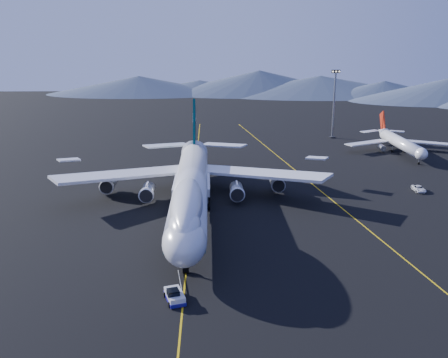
{
  "coord_description": "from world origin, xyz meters",
  "views": [
    {
      "loc": [
        3.58,
        -94.65,
        33.66
      ],
      "look_at": [
        6.68,
        4.09,
        6.0
      ],
      "focal_mm": 40.0,
      "sensor_mm": 36.0,
      "label": 1
    }
  ],
  "objects_px": {
    "boeing_747": "(191,186)",
    "floodlight_mast": "(334,104)",
    "service_van": "(419,189)",
    "pushback_tug": "(175,297)",
    "second_jet": "(399,142)"
  },
  "relations": [
    {
      "from": "boeing_747",
      "to": "floodlight_mast",
      "type": "height_order",
      "value": "floodlight_mast"
    },
    {
      "from": "boeing_747",
      "to": "service_van",
      "type": "height_order",
      "value": "boeing_747"
    },
    {
      "from": "pushback_tug",
      "to": "service_van",
      "type": "bearing_deg",
      "value": 25.36
    },
    {
      "from": "boeing_747",
      "to": "floodlight_mast",
      "type": "relative_size",
      "value": 3.06
    },
    {
      "from": "pushback_tug",
      "to": "second_jet",
      "type": "height_order",
      "value": "second_jet"
    },
    {
      "from": "second_jet",
      "to": "service_van",
      "type": "xyz_separation_m",
      "value": [
        -10.43,
        -40.49,
        -2.62
      ]
    },
    {
      "from": "boeing_747",
      "to": "floodlight_mast",
      "type": "distance_m",
      "value": 92.17
    },
    {
      "from": "boeing_747",
      "to": "floodlight_mast",
      "type": "xyz_separation_m",
      "value": [
        47.49,
        78.75,
        6.19
      ]
    },
    {
      "from": "service_van",
      "to": "floodlight_mast",
      "type": "distance_m",
      "value": 66.34
    },
    {
      "from": "floodlight_mast",
      "to": "boeing_747",
      "type": "bearing_deg",
      "value": -121.09
    },
    {
      "from": "pushback_tug",
      "to": "floodlight_mast",
      "type": "height_order",
      "value": "floodlight_mast"
    },
    {
      "from": "pushback_tug",
      "to": "service_van",
      "type": "relative_size",
      "value": 1.02
    },
    {
      "from": "second_jet",
      "to": "boeing_747",
      "type": "bearing_deg",
      "value": -138.79
    },
    {
      "from": "boeing_747",
      "to": "pushback_tug",
      "type": "height_order",
      "value": "boeing_747"
    },
    {
      "from": "service_van",
      "to": "floodlight_mast",
      "type": "xyz_separation_m",
      "value": [
        -4.3,
        65.22,
        11.36
      ]
    }
  ]
}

